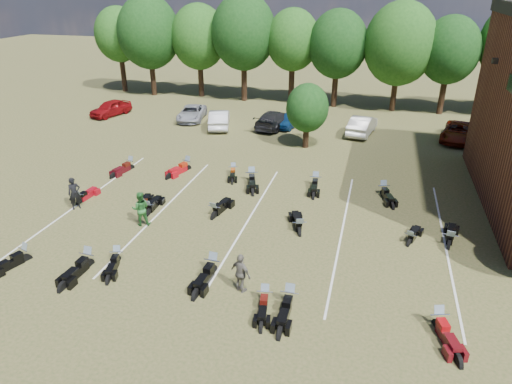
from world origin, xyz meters
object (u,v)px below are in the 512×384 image
(car_4, at_px, (289,120))
(motorcycle_3, at_px, (289,306))
(car_0, at_px, (111,108))
(person_green, at_px, (141,209))
(motorcycle_7, at_px, (80,203))
(motorcycle_14, at_px, (131,169))
(person_grey, at_px, (241,273))
(motorcycle_0, at_px, (26,261))
(person_black, at_px, (74,193))

(car_4, xyz_separation_m, motorcycle_3, (4.81, -24.02, -0.65))
(car_0, distance_m, person_green, 22.91)
(motorcycle_7, distance_m, motorcycle_14, 5.50)
(car_0, bearing_deg, person_grey, -32.40)
(person_green, height_order, motorcycle_0, person_green)
(person_black, xyz_separation_m, motorcycle_7, (-0.22, 0.63, -0.93))
(person_green, xyz_separation_m, motorcycle_14, (-4.53, 6.86, -0.94))
(motorcycle_0, bearing_deg, car_4, 90.56)
(person_grey, height_order, motorcycle_3, person_grey)
(person_green, distance_m, motorcycle_7, 4.99)
(person_grey, bearing_deg, motorcycle_14, -16.95)
(motorcycle_14, bearing_deg, car_4, 68.50)
(person_green, bearing_deg, motorcycle_14, -79.38)
(car_0, xyz_separation_m, person_grey, (19.90, -22.84, 0.15))
(car_4, height_order, person_black, person_black)
(car_4, distance_m, person_black, 20.60)
(car_4, height_order, person_grey, person_grey)
(car_4, bearing_deg, motorcycle_7, -98.49)
(person_green, height_order, person_grey, person_green)
(car_4, relative_size, motorcycle_7, 1.83)
(motorcycle_0, relative_size, motorcycle_14, 0.97)
(motorcycle_0, bearing_deg, motorcycle_7, 119.18)
(motorcycle_7, bearing_deg, person_green, 167.75)
(car_4, xyz_separation_m, person_green, (-4.00, -19.51, 0.28))
(motorcycle_0, bearing_deg, car_0, 130.48)
(motorcycle_7, relative_size, motorcycle_14, 0.92)
(car_4, bearing_deg, person_green, -84.43)
(car_4, bearing_deg, person_grey, -66.30)
(person_green, distance_m, person_grey, 7.86)
(car_0, bearing_deg, motorcycle_3, -30.04)
(car_0, height_order, motorcycle_0, car_0)
(motorcycle_3, bearing_deg, car_0, 133.22)
(car_4, height_order, motorcycle_14, car_4)
(motorcycle_0, relative_size, motorcycle_3, 0.92)
(motorcycle_3, height_order, motorcycle_7, motorcycle_3)
(person_grey, height_order, motorcycle_7, person_grey)
(person_grey, xyz_separation_m, motorcycle_14, (-11.24, 10.97, -0.88))
(person_black, xyz_separation_m, person_grey, (11.19, -4.84, -0.05))
(car_0, xyz_separation_m, motorcycle_14, (8.66, -11.87, -0.73))
(car_4, relative_size, motorcycle_3, 1.60)
(motorcycle_3, bearing_deg, person_black, 158.27)
(motorcycle_7, bearing_deg, person_black, 113.50)
(car_0, height_order, motorcycle_7, car_0)
(person_black, relative_size, motorcycle_7, 0.89)
(car_0, xyz_separation_m, car_4, (17.19, 0.77, -0.07))
(motorcycle_3, relative_size, motorcycle_7, 1.14)
(car_0, distance_m, car_4, 17.20)
(motorcycle_0, bearing_deg, person_black, 118.14)
(motorcycle_14, bearing_deg, motorcycle_3, -27.97)
(car_4, relative_size, person_green, 2.05)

